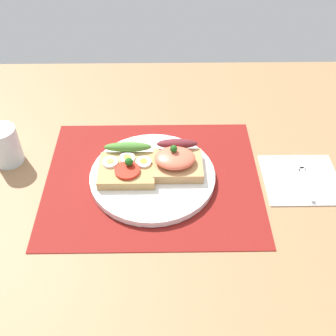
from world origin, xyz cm
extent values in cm
cube|color=#976D48|center=(0.00, 0.00, -1.60)|extent=(120.00, 90.00, 3.20)
cube|color=maroon|center=(0.00, 0.00, 0.15)|extent=(41.70, 34.27, 0.30)
cylinder|color=white|center=(0.00, 0.00, 0.94)|extent=(24.32, 24.32, 1.28)
cube|color=tan|center=(-4.89, 0.06, 2.49)|extent=(10.69, 8.77, 1.82)
cylinder|color=red|center=(-4.66, -1.26, 3.70)|extent=(4.77, 4.77, 0.60)
ellipsoid|color=#477D2E|center=(-4.89, 4.84, 4.30)|extent=(9.40, 2.20, 1.80)
sphere|color=#1E5919|center=(-4.37, 0.06, 4.80)|extent=(1.60, 1.60, 1.60)
cylinder|color=white|center=(-8.10, 1.17, 3.65)|extent=(3.05, 3.05, 0.50)
cylinder|color=yellow|center=(-8.10, 1.17, 3.98)|extent=(1.37, 1.37, 0.16)
cylinder|color=white|center=(-4.89, 2.28, 3.65)|extent=(3.05, 3.05, 0.50)
cylinder|color=yellow|center=(-4.89, 2.28, 3.98)|extent=(1.37, 1.37, 0.16)
cylinder|color=white|center=(-1.69, 1.13, 3.65)|extent=(3.05, 3.05, 0.50)
cylinder|color=yellow|center=(-1.69, 1.13, 3.98)|extent=(1.37, 1.37, 0.16)
cube|color=tan|center=(4.89, 1.13, 2.56)|extent=(9.55, 7.99, 1.97)
ellipsoid|color=#EE664A|center=(4.33, 1.11, 4.65)|extent=(7.83, 6.40, 2.19)
ellipsoid|color=maroon|center=(4.89, 5.53, 4.45)|extent=(8.12, 2.20, 1.80)
sphere|color=#1E5919|center=(4.09, 1.73, 6.44)|extent=(1.40, 1.40, 1.40)
cube|color=white|center=(29.04, -0.52, 0.30)|extent=(14.64, 13.69, 0.60)
cube|color=#B7B7BC|center=(29.69, -2.34, 0.76)|extent=(0.80, 9.10, 0.32)
cube|color=#B7B7BC|center=(29.69, 2.41, 0.76)|extent=(1.50, 1.20, 0.32)
cube|color=#B7B7BC|center=(29.04, 4.41, 0.76)|extent=(0.32, 2.80, 0.32)
cube|color=#B7B7BC|center=(29.69, 4.41, 0.76)|extent=(0.32, 2.80, 0.32)
cube|color=#B7B7BC|center=(30.34, 4.41, 0.76)|extent=(0.32, 2.80, 0.32)
cylinder|color=silver|center=(-29.41, 5.92, 4.03)|extent=(5.89, 5.89, 8.06)
camera|label=1|loc=(2.23, -57.23, 57.85)|focal=44.37mm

